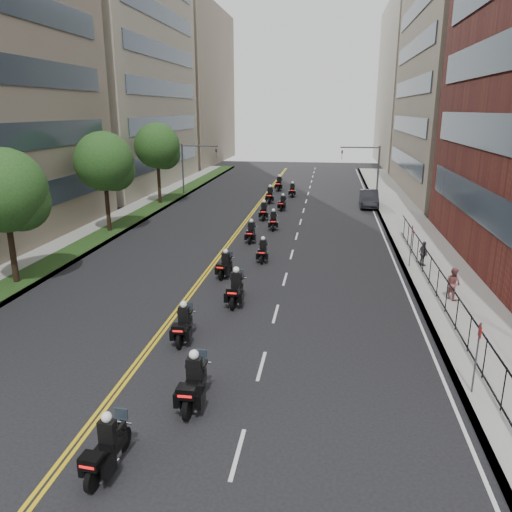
{
  "coord_description": "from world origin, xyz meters",
  "views": [
    {
      "loc": [
        5.38,
        -11.52,
        9.19
      ],
      "look_at": [
        1.65,
        14.3,
        1.49
      ],
      "focal_mm": 35.0,
      "sensor_mm": 36.0,
      "label": 1
    }
  ],
  "objects": [
    {
      "name": "building_right_tan",
      "position": [
        21.48,
        48.0,
        15.0
      ],
      "size": [
        15.11,
        28.0,
        30.0
      ],
      "color": "gray",
      "rests_on": "ground"
    },
    {
      "name": "building_left_mid",
      "position": [
        -21.98,
        48.0,
        17.0
      ],
      "size": [
        16.11,
        28.0,
        34.0
      ],
      "color": "#ABA18A",
      "rests_on": "ground"
    },
    {
      "name": "motorcycle_9",
      "position": [
        1.21,
        34.88,
        0.63
      ],
      "size": [
        0.59,
        2.15,
        1.59
      ],
      "rotation": [
        0.0,
        0.0,
        -0.1
      ],
      "color": "black",
      "rests_on": "ground"
    },
    {
      "name": "traffic_signal_left",
      "position": [
        -9.54,
        42.0,
        3.7
      ],
      "size": [
        4.09,
        0.2,
        5.6
      ],
      "color": "#3F3F44",
      "rests_on": "ground"
    },
    {
      "name": "motorcycle_6",
      "position": [
        0.05,
        22.85,
        0.66
      ],
      "size": [
        0.53,
        2.26,
        1.67
      ],
      "rotation": [
        0.0,
        0.0,
        0.03
      ],
      "color": "black",
      "rests_on": "ground"
    },
    {
      "name": "motorcycle_3",
      "position": [
        1.13,
        10.97,
        0.74
      ],
      "size": [
        0.57,
        2.52,
        1.86
      ],
      "rotation": [
        0.0,
        0.0,
        -0.0
      ],
      "color": "black",
      "rests_on": "ground"
    },
    {
      "name": "street_trees",
      "position": [
        -11.05,
        18.61,
        5.13
      ],
      "size": [
        4.4,
        38.4,
        7.98
      ],
      "color": "#312115",
      "rests_on": "ground"
    },
    {
      "name": "sidewalk_right",
      "position": [
        12.0,
        25.0,
        0.07
      ],
      "size": [
        4.0,
        90.0,
        0.15
      ],
      "primitive_type": "cube",
      "color": "gray",
      "rests_on": "ground"
    },
    {
      "name": "building_right_far",
      "position": [
        21.5,
        78.0,
        13.0
      ],
      "size": [
        15.0,
        28.0,
        26.0
      ],
      "primitive_type": "cube",
      "color": "#ABA18A",
      "rests_on": "ground"
    },
    {
      "name": "motorcycle_4",
      "position": [
        -0.23,
        14.97,
        0.63
      ],
      "size": [
        0.64,
        2.17,
        1.6
      ],
      "rotation": [
        0.0,
        0.0,
        -0.12
      ],
      "color": "black",
      "rests_on": "ground"
    },
    {
      "name": "sidewalk_left",
      "position": [
        -12.0,
        25.0,
        0.07
      ],
      "size": [
        4.0,
        90.0,
        0.15
      ],
      "primitive_type": "cube",
      "color": "gray",
      "rests_on": "ground"
    },
    {
      "name": "pedestrian_b",
      "position": [
        11.68,
        12.77,
        0.96
      ],
      "size": [
        0.94,
        0.99,
        1.62
      ],
      "primitive_type": "imported",
      "rotation": [
        0.0,
        0.0,
        2.13
      ],
      "color": "#965352",
      "rests_on": "sidewalk_right"
    },
    {
      "name": "grass_strip",
      "position": [
        -11.2,
        25.0,
        0.17
      ],
      "size": [
        2.0,
        90.0,
        0.04
      ],
      "primitive_type": "cube",
      "color": "#1A3A15",
      "rests_on": "sidewalk_left"
    },
    {
      "name": "parked_sedan",
      "position": [
        9.4,
        37.82,
        0.81
      ],
      "size": [
        1.83,
        4.95,
        1.62
      ],
      "primitive_type": "imported",
      "rotation": [
        0.0,
        0.0,
        -0.02
      ],
      "color": "black",
      "rests_on": "ground"
    },
    {
      "name": "motorcycle_1",
      "position": [
        1.38,
        2.19,
        0.74
      ],
      "size": [
        0.58,
        2.53,
        1.87
      ],
      "rotation": [
        0.0,
        0.0,
        0.0
      ],
      "color": "black",
      "rests_on": "ground"
    },
    {
      "name": "motorcycle_5",
      "position": [
        1.51,
        18.28,
        0.62
      ],
      "size": [
        0.5,
        2.13,
        1.57
      ],
      "rotation": [
        0.0,
        0.0,
        0.03
      ],
      "color": "black",
      "rests_on": "ground"
    },
    {
      "name": "motorcycle_8",
      "position": [
        -0.02,
        30.55,
        0.68
      ],
      "size": [
        0.59,
        2.33,
        1.72
      ],
      "rotation": [
        0.0,
        0.0,
        0.07
      ],
      "color": "black",
      "rests_on": "ground"
    },
    {
      "name": "motorcycle_2",
      "position": [
        -0.26,
        6.67,
        0.67
      ],
      "size": [
        0.55,
        2.29,
        1.69
      ],
      "rotation": [
        0.0,
        0.0,
        0.04
      ],
      "color": "black",
      "rests_on": "ground"
    },
    {
      "name": "building_left_far",
      "position": [
        -22.0,
        78.0,
        13.0
      ],
      "size": [
        16.0,
        28.0,
        26.0
      ],
      "primitive_type": "cube",
      "color": "gray",
      "rests_on": "ground"
    },
    {
      "name": "pedestrian_c",
      "position": [
        11.2,
        18.25,
        0.9
      ],
      "size": [
        0.64,
        0.95,
        1.5
      ],
      "primitive_type": "imported",
      "rotation": [
        0.0,
        0.0,
        1.91
      ],
      "color": "#3B3940",
      "rests_on": "sidewalk_right"
    },
    {
      "name": "motorcycle_12",
      "position": [
        -0.31,
        46.69,
        0.74
      ],
      "size": [
        0.58,
        2.54,
        1.87
      ],
      "rotation": [
        0.0,
        0.0,
        -0.0
      ],
      "color": "black",
      "rests_on": "ground"
    },
    {
      "name": "traffic_signal_right",
      "position": [
        9.54,
        42.0,
        3.7
      ],
      "size": [
        4.09,
        0.2,
        5.6
      ],
      "color": "#3F3F44",
      "rests_on": "ground"
    },
    {
      "name": "iron_fence",
      "position": [
        11.0,
        12.0,
        0.9
      ],
      "size": [
        0.05,
        28.0,
        1.5
      ],
      "color": "black",
      "rests_on": "sidewalk_right"
    },
    {
      "name": "motorcycle_10",
      "position": [
        -0.42,
        38.51,
        0.74
      ],
      "size": [
        0.6,
        2.52,
        1.86
      ],
      "rotation": [
        0.0,
        0.0,
        0.04
      ],
      "color": "black",
      "rests_on": "ground"
    },
    {
      "name": "ground",
      "position": [
        0.0,
        0.0,
        0.0
      ],
      "size": [
        160.0,
        160.0,
        0.0
      ],
      "primitive_type": "plane",
      "color": "black",
      "rests_on": "ground"
    },
    {
      "name": "motorcycle_0",
      "position": [
        -0.07,
        -1.14,
        0.67
      ],
      "size": [
        0.61,
        2.28,
        1.69
      ],
      "rotation": [
        0.0,
        0.0,
        -0.09
      ],
      "color": "black",
      "rests_on": "ground"
    },
    {
      "name": "motorcycle_11",
      "position": [
        1.56,
        42.64,
        0.66
      ],
      "size": [
        0.53,
        2.26,
        1.67
      ],
      "rotation": [
        0.0,
        0.0,
        0.04
      ],
      "color": "black",
      "rests_on": "ground"
    },
    {
      "name": "motorcycle_7",
      "position": [
        1.21,
        26.98,
        0.65
      ],
      "size": [
        0.6,
        2.24,
        1.65
      ],
      "rotation": [
        0.0,
        0.0,
        0.08
      ],
      "color": "black",
      "rests_on": "ground"
    }
  ]
}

